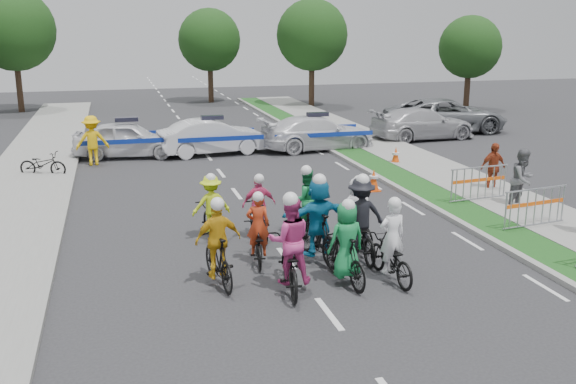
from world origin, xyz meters
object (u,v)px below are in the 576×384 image
object	(u,v)px
police_car_0	(128,139)
police_car_1	(213,137)
rider_0	(391,253)
spectator_2	(493,167)
parked_bike	(43,164)
civilian_sedan	(423,124)
rider_5	(318,225)
rider_10	(211,213)
rider_8	(305,210)
tree_2	(470,47)
barrier_1	(535,209)
rider_4	(360,226)
civilian_suv	(446,115)
rider_1	(346,251)
rider_6	(258,239)
rider_7	(357,219)
spectator_1	(523,179)
tree_1	(312,35)
marshal_hiviz	(92,141)
cone_0	(374,180)
rider_9	(259,214)
tree_3	(13,30)
police_car_2	(317,133)
cone_1	(396,156)
rider_2	(289,254)
rider_3	(218,251)
barrier_2	(479,185)
tree_4	(209,40)

from	to	relation	value
police_car_0	police_car_1	bearing A→B (deg)	-86.48
rider_0	spectator_2	size ratio (longest dim) A/B	1.15
parked_bike	civilian_sedan	bearing A→B (deg)	-56.99
rider_5	rider_10	bearing A→B (deg)	-56.69
rider_8	police_car_1	world-z (taller)	rider_8
parked_bike	tree_2	bearing A→B (deg)	-40.91
rider_8	barrier_1	size ratio (longest dim) A/B	0.93
rider_4	civilian_suv	xyz separation A→B (m)	(10.66, 15.57, 0.07)
rider_1	rider_6	bearing A→B (deg)	-56.18
rider_1	rider_7	bearing A→B (deg)	-123.76
spectator_1	tree_1	bearing A→B (deg)	63.83
rider_5	marshal_hiviz	xyz separation A→B (m)	(-5.05, 12.02, 0.09)
cone_0	parked_bike	xyz separation A→B (m)	(-10.38, 4.90, 0.10)
rider_9	tree_2	size ratio (longest dim) A/B	0.29
rider_7	rider_6	bearing A→B (deg)	2.46
rider_7	cone_0	xyz separation A→B (m)	(2.49, 4.91, -0.35)
spectator_2	tree_3	world-z (taller)	tree_3
police_car_2	cone_1	size ratio (longest dim) A/B	7.03
rider_10	spectator_2	bearing A→B (deg)	-171.48
police_car_2	tree_2	xyz separation A→B (m)	(13.27, 10.56, 3.12)
rider_4	police_car_0	xyz separation A→B (m)	(-4.71, 13.28, -0.04)
rider_4	rider_7	size ratio (longest dim) A/B	1.12
rider_2	spectator_1	xyz separation A→B (m)	(8.00, 3.92, 0.12)
rider_2	cone_1	size ratio (longest dim) A/B	2.98
rider_7	spectator_1	world-z (taller)	rider_7
rider_1	rider_3	size ratio (longest dim) A/B	0.97
rider_3	rider_7	xyz separation A→B (m)	(3.53, 1.44, -0.03)
spectator_1	cone_0	distance (m)	4.52
rider_5	tree_1	size ratio (longest dim) A/B	0.30
rider_2	rider_7	size ratio (longest dim) A/B	1.17
parked_bike	cone_1	bearing A→B (deg)	-75.76
marshal_hiviz	parked_bike	bearing A→B (deg)	38.97
spectator_2	parked_bike	world-z (taller)	spectator_2
rider_0	barrier_2	size ratio (longest dim) A/B	0.91
rider_0	tree_3	distance (m)	32.90
rider_9	cone_1	size ratio (longest dim) A/B	2.39
spectator_1	barrier_1	xyz separation A→B (m)	(-0.89, -1.84, -0.31)
rider_3	cone_0	bearing A→B (deg)	-141.54
police_car_0	rider_0	bearing A→B (deg)	-152.83
tree_4	rider_9	bearing A→B (deg)	-96.37
police_car_2	tree_1	world-z (taller)	tree_1
rider_3	police_car_1	size ratio (longest dim) A/B	0.43
rider_2	tree_3	bearing A→B (deg)	-66.33
spectator_1	rider_8	bearing A→B (deg)	163.57
civilian_sedan	spectator_1	size ratio (longest dim) A/B	2.84
rider_5	tree_2	size ratio (longest dim) A/B	0.35
rider_0	barrier_1	bearing A→B (deg)	-160.98
civilian_sedan	barrier_1	xyz separation A→B (m)	(-3.53, -13.27, -0.16)
tree_3	tree_4	size ratio (longest dim) A/B	1.17
tree_1	spectator_1	bearing A→B (deg)	-93.25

